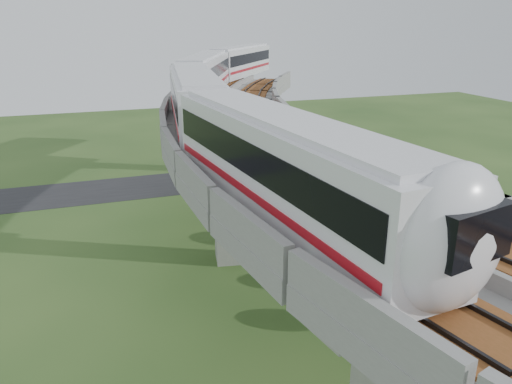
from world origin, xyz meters
TOP-DOWN VIEW (x-y plane):
  - ground at (0.00, 0.00)m, footprint 160.00×160.00m
  - dirt_lot at (14.00, -2.00)m, footprint 18.00×26.00m
  - asphalt_road at (0.00, 30.00)m, footprint 60.00×8.00m
  - viaduct at (3.84, 0.00)m, footprint 19.58×73.98m
  - metro_train at (2.28, 15.06)m, footprint 19.86×59.28m
  - fence at (9.75, 0.00)m, footprint 3.87×38.73m
  - tree_0 at (10.56, 22.39)m, footprint 3.00×3.00m
  - tree_1 at (9.79, 18.69)m, footprint 2.79×2.79m
  - tree_2 at (8.33, 10.76)m, footprint 3.17×3.17m
  - tree_3 at (7.20, 3.99)m, footprint 2.39×2.39m
  - tree_4 at (6.04, -0.53)m, footprint 2.31×2.31m
  - car_red at (15.83, 0.68)m, footprint 4.23×2.30m
  - car_dark at (14.39, 2.74)m, footprint 4.57×3.34m

SIDE VIEW (x-z plane):
  - ground at x=0.00m, z-range 0.00..0.00m
  - asphalt_road at x=0.00m, z-range 0.00..0.03m
  - dirt_lot at x=14.00m, z-range 0.00..0.04m
  - car_dark at x=14.39m, z-range 0.04..1.27m
  - car_red at x=15.83m, z-range 0.04..1.36m
  - fence at x=9.75m, z-range 0.00..1.50m
  - tree_3 at x=7.20m, z-range 0.40..3.23m
  - tree_4 at x=6.04m, z-range 0.50..3.47m
  - tree_0 at x=10.56m, z-range 0.52..4.13m
  - tree_1 at x=9.79m, z-range 0.61..4.23m
  - tree_2 at x=8.33m, z-range 0.68..4.73m
  - viaduct at x=3.84m, z-range 3.35..14.75m
  - metro_train at x=2.28m, z-range 10.49..14.13m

